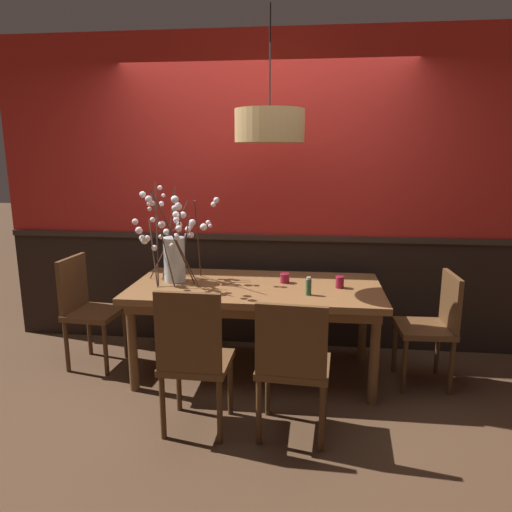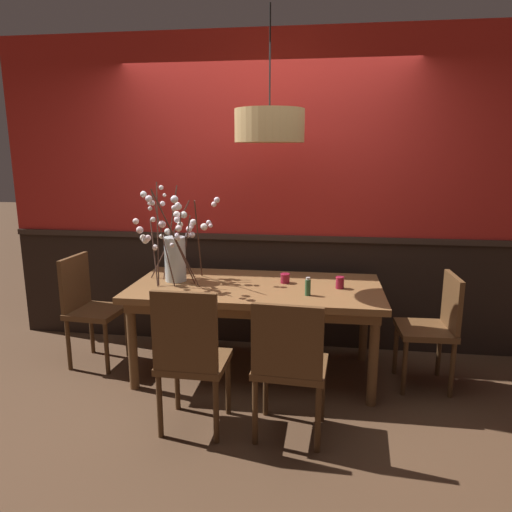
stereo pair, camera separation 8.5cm
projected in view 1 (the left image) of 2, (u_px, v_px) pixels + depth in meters
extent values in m
plane|color=#4C3321|center=(256.00, 372.00, 3.84)|extent=(24.00, 24.00, 0.00)
cube|color=black|center=(264.00, 291.00, 4.38)|extent=(4.78, 0.12, 0.99)
cube|color=#31241E|center=(264.00, 236.00, 4.26)|extent=(4.78, 0.14, 0.05)
cube|color=#B2231E|center=(265.00, 138.00, 4.09)|extent=(4.78, 0.12, 1.77)
cube|color=brown|center=(256.00, 288.00, 3.68)|extent=(1.93, 0.94, 0.05)
cube|color=brown|center=(256.00, 296.00, 3.70)|extent=(1.83, 0.84, 0.08)
cylinder|color=brown|center=(133.00, 347.00, 3.49)|extent=(0.07, 0.07, 0.69)
cylinder|color=brown|center=(374.00, 358.00, 3.30)|extent=(0.07, 0.07, 0.69)
cylinder|color=brown|center=(164.00, 313.00, 4.23)|extent=(0.07, 0.07, 0.69)
cylinder|color=brown|center=(363.00, 320.00, 4.04)|extent=(0.07, 0.07, 0.69)
cube|color=brown|center=(294.00, 366.00, 2.93)|extent=(0.47, 0.43, 0.04)
cube|color=brown|center=(291.00, 341.00, 2.71)|extent=(0.42, 0.07, 0.44)
cylinder|color=#492F1A|center=(268.00, 385.00, 3.18)|extent=(0.04, 0.04, 0.43)
cylinder|color=#492F1A|center=(325.00, 391.00, 3.11)|extent=(0.04, 0.04, 0.43)
cylinder|color=#492F1A|center=(259.00, 412.00, 2.86)|extent=(0.04, 0.04, 0.43)
cylinder|color=#492F1A|center=(322.00, 418.00, 2.79)|extent=(0.04, 0.04, 0.43)
cube|color=brown|center=(95.00, 313.00, 3.89)|extent=(0.43, 0.43, 0.04)
cube|color=brown|center=(73.00, 283.00, 3.87)|extent=(0.07, 0.39, 0.44)
cylinder|color=#492F1A|center=(125.00, 334.00, 4.08)|extent=(0.04, 0.04, 0.43)
cylinder|color=#492F1A|center=(106.00, 350.00, 3.75)|extent=(0.04, 0.04, 0.43)
cylinder|color=#492F1A|center=(89.00, 331.00, 4.14)|extent=(0.04, 0.04, 0.43)
cylinder|color=#492F1A|center=(67.00, 347.00, 3.81)|extent=(0.04, 0.04, 0.43)
cube|color=brown|center=(197.00, 362.00, 3.00)|extent=(0.43, 0.40, 0.04)
cube|color=brown|center=(188.00, 333.00, 2.77)|extent=(0.40, 0.04, 0.50)
cylinder|color=#492F1A|center=(179.00, 382.00, 3.24)|extent=(0.04, 0.04, 0.42)
cylinder|color=#492F1A|center=(230.00, 385.00, 3.19)|extent=(0.04, 0.04, 0.42)
cylinder|color=#492F1A|center=(163.00, 407.00, 2.91)|extent=(0.04, 0.04, 0.42)
cylinder|color=#492F1A|center=(220.00, 412.00, 2.87)|extent=(0.04, 0.04, 0.42)
cube|color=brown|center=(424.00, 329.00, 3.58)|extent=(0.41, 0.42, 0.04)
cube|color=brown|center=(451.00, 301.00, 3.51)|extent=(0.05, 0.39, 0.41)
cylinder|color=#492F1A|center=(404.00, 366.00, 3.47)|extent=(0.04, 0.04, 0.42)
cylinder|color=#492F1A|center=(395.00, 347.00, 3.81)|extent=(0.04, 0.04, 0.42)
cylinder|color=#492F1A|center=(451.00, 368.00, 3.45)|extent=(0.04, 0.04, 0.42)
cylinder|color=#492F1A|center=(438.00, 349.00, 3.78)|extent=(0.04, 0.04, 0.42)
cylinder|color=silver|center=(175.00, 259.00, 3.76)|extent=(0.17, 0.17, 0.36)
cylinder|color=silver|center=(175.00, 276.00, 3.79)|extent=(0.15, 0.15, 0.08)
cylinder|color=#472D23|center=(177.00, 247.00, 3.75)|extent=(0.10, 0.07, 0.55)
sphere|color=white|center=(174.00, 240.00, 3.74)|extent=(0.04, 0.04, 0.04)
sphere|color=white|center=(176.00, 235.00, 3.76)|extent=(0.04, 0.04, 0.04)
sphere|color=white|center=(183.00, 215.00, 3.71)|extent=(0.05, 0.05, 0.05)
sphere|color=white|center=(179.00, 225.00, 3.71)|extent=(0.05, 0.05, 0.05)
sphere|color=white|center=(176.00, 215.00, 3.74)|extent=(0.05, 0.05, 0.05)
sphere|color=white|center=(177.00, 220.00, 3.73)|extent=(0.05, 0.05, 0.05)
cylinder|color=#472D23|center=(185.00, 246.00, 3.84)|extent=(0.16, 0.21, 0.53)
sphere|color=white|center=(187.00, 235.00, 3.86)|extent=(0.04, 0.04, 0.04)
sphere|color=white|center=(192.00, 222.00, 3.84)|extent=(0.05, 0.05, 0.05)
sphere|color=white|center=(190.00, 226.00, 3.87)|extent=(0.05, 0.05, 0.05)
sphere|color=white|center=(182.00, 249.00, 3.84)|extent=(0.03, 0.03, 0.03)
sphere|color=white|center=(188.00, 229.00, 3.82)|extent=(0.05, 0.05, 0.05)
sphere|color=white|center=(191.00, 235.00, 3.86)|extent=(0.05, 0.05, 0.05)
cylinder|color=#472D23|center=(198.00, 241.00, 3.70)|extent=(0.06, 0.36, 0.67)
sphere|color=white|center=(209.00, 224.00, 3.70)|extent=(0.03, 0.03, 0.03)
sphere|color=white|center=(216.00, 200.00, 3.66)|extent=(0.05, 0.05, 0.05)
sphere|color=white|center=(204.00, 227.00, 3.70)|extent=(0.06, 0.06, 0.06)
sphere|color=white|center=(208.00, 223.00, 3.69)|extent=(0.04, 0.04, 0.04)
sphere|color=white|center=(210.00, 226.00, 3.68)|extent=(0.03, 0.03, 0.03)
sphere|color=white|center=(213.00, 204.00, 3.67)|extent=(0.04, 0.04, 0.04)
cylinder|color=#472D23|center=(169.00, 239.00, 3.86)|extent=(0.31, 0.17, 0.63)
sphere|color=white|center=(172.00, 238.00, 3.87)|extent=(0.04, 0.04, 0.04)
sphere|color=white|center=(166.00, 232.00, 3.86)|extent=(0.05, 0.05, 0.05)
sphere|color=white|center=(173.00, 242.00, 3.84)|extent=(0.03, 0.03, 0.03)
sphere|color=white|center=(168.00, 241.00, 3.88)|extent=(0.04, 0.04, 0.04)
cylinder|color=#472D23|center=(169.00, 233.00, 3.80)|extent=(0.10, 0.17, 0.75)
sphere|color=white|center=(163.00, 195.00, 3.77)|extent=(0.03, 0.03, 0.03)
sphere|color=white|center=(160.00, 188.00, 3.78)|extent=(0.04, 0.04, 0.04)
sphere|color=white|center=(161.00, 204.00, 3.78)|extent=(0.04, 0.04, 0.04)
cylinder|color=#472D23|center=(153.00, 253.00, 3.68)|extent=(0.14, 0.25, 0.49)
sphere|color=white|center=(144.00, 241.00, 3.65)|extent=(0.06, 0.06, 0.06)
sphere|color=white|center=(147.00, 238.00, 3.62)|extent=(0.05, 0.05, 0.05)
sphere|color=white|center=(135.00, 222.00, 3.56)|extent=(0.05, 0.05, 0.05)
sphere|color=white|center=(139.00, 230.00, 3.62)|extent=(0.06, 0.06, 0.06)
sphere|color=white|center=(142.00, 238.00, 3.66)|extent=(0.05, 0.05, 0.05)
sphere|color=white|center=(154.00, 248.00, 3.67)|extent=(0.05, 0.05, 0.05)
cylinder|color=#472D23|center=(157.00, 234.00, 3.67)|extent=(0.08, 0.25, 0.78)
sphere|color=white|center=(143.00, 195.00, 3.56)|extent=(0.05, 0.05, 0.05)
sphere|color=white|center=(161.00, 237.00, 3.66)|extent=(0.04, 0.04, 0.04)
sphere|color=white|center=(149.00, 204.00, 3.64)|extent=(0.03, 0.03, 0.03)
cylinder|color=#472D23|center=(175.00, 239.00, 3.52)|extent=(0.33, 0.08, 0.75)
sphere|color=white|center=(175.00, 200.00, 3.33)|extent=(0.05, 0.05, 0.05)
sphere|color=white|center=(175.00, 208.00, 3.37)|extent=(0.04, 0.04, 0.04)
sphere|color=white|center=(177.00, 238.00, 3.53)|extent=(0.04, 0.04, 0.04)
cylinder|color=#472D23|center=(176.00, 242.00, 3.57)|extent=(0.25, 0.15, 0.69)
sphere|color=white|center=(172.00, 246.00, 3.58)|extent=(0.03, 0.03, 0.03)
sphere|color=white|center=(179.00, 229.00, 3.49)|extent=(0.05, 0.05, 0.05)
sphere|color=white|center=(178.00, 239.00, 3.60)|extent=(0.04, 0.04, 0.04)
sphere|color=white|center=(178.00, 205.00, 3.42)|extent=(0.04, 0.04, 0.04)
sphere|color=white|center=(179.00, 207.00, 3.43)|extent=(0.05, 0.05, 0.05)
cylinder|color=#472D23|center=(163.00, 239.00, 3.60)|extent=(0.21, 0.13, 0.72)
sphere|color=white|center=(153.00, 220.00, 3.53)|extent=(0.04, 0.04, 0.04)
sphere|color=white|center=(152.00, 203.00, 3.49)|extent=(0.04, 0.04, 0.04)
sphere|color=white|center=(150.00, 209.00, 3.50)|extent=(0.03, 0.03, 0.03)
sphere|color=white|center=(162.00, 225.00, 3.56)|extent=(0.06, 0.06, 0.06)
sphere|color=white|center=(149.00, 199.00, 3.46)|extent=(0.05, 0.05, 0.05)
cylinder|color=maroon|center=(340.00, 282.00, 3.60)|extent=(0.06, 0.06, 0.09)
torus|color=#A81B37|center=(340.00, 277.00, 3.59)|extent=(0.07, 0.07, 0.01)
cylinder|color=silver|center=(340.00, 284.00, 3.60)|extent=(0.04, 0.04, 0.05)
cylinder|color=maroon|center=(285.00, 278.00, 3.74)|extent=(0.07, 0.07, 0.08)
torus|color=#A81B37|center=(285.00, 274.00, 3.73)|extent=(0.08, 0.08, 0.01)
cylinder|color=silver|center=(285.00, 279.00, 3.74)|extent=(0.05, 0.05, 0.04)
cylinder|color=#2D5633|center=(309.00, 287.00, 3.41)|extent=(0.04, 0.04, 0.12)
cylinder|color=beige|center=(309.00, 278.00, 3.40)|extent=(0.03, 0.03, 0.02)
cylinder|color=tan|center=(270.00, 126.00, 3.40)|extent=(0.50, 0.50, 0.23)
sphere|color=#F9EAB7|center=(270.00, 131.00, 3.41)|extent=(0.14, 0.14, 0.14)
cylinder|color=black|center=(270.00, 57.00, 3.30)|extent=(0.01, 0.01, 0.70)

